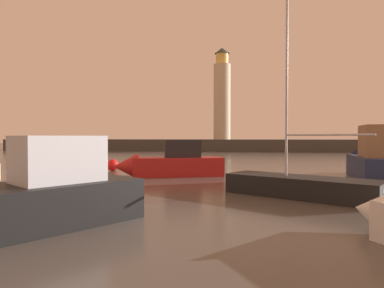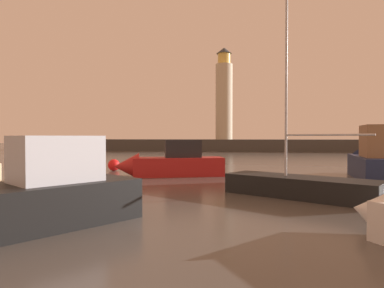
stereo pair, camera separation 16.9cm
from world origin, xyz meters
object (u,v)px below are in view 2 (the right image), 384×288
Objects in this scene: motorboat_2 at (373,161)px; motorboat_5 at (167,164)px; sailboat_moored at (300,185)px; lighthouse at (224,96)px; mooring_buoy at (114,165)px.

motorboat_2 is 1.14× the size of motorboat_5.
motorboat_5 is (-14.46, -0.98, -0.30)m from motorboat_2.
sailboat_moored is (-6.31, -8.66, -0.64)m from motorboat_2.
lighthouse reaches higher than motorboat_2.
sailboat_moored is 12.14× the size of mooring_buoy.
lighthouse is 43.97m from mooring_buoy.
sailboat_moored is at bearing -38.73° from mooring_buoy.
motorboat_5 is at bearing -176.13° from motorboat_2.
mooring_buoy is (-19.75, 2.11, -0.70)m from motorboat_2.
lighthouse is 18.70× the size of mooring_buoy.
motorboat_2 is at bearing 53.92° from sailboat_moored.
motorboat_5 is at bearing 136.65° from sailboat_moored.
motorboat_5 is 0.68× the size of sailboat_moored.
motorboat_2 is 10.74m from sailboat_moored.
sailboat_moored is 17.23m from mooring_buoy.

